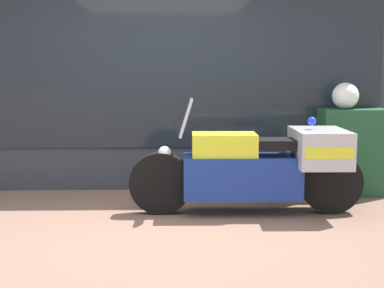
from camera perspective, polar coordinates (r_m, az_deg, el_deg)
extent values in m
plane|color=#7A5B4C|center=(5.14, -3.98, -9.32)|extent=(60.00, 60.00, 0.00)
cube|color=#333842|center=(6.91, -3.39, 9.56)|extent=(5.84, 0.40, 3.44)
cube|color=#1E262D|center=(6.69, -0.52, 10.06)|extent=(4.86, 0.02, 2.44)
cube|color=slate|center=(7.02, -0.86, -2.29)|extent=(4.64, 0.30, 0.55)
cube|color=silver|center=(7.06, -0.89, 5.36)|extent=(4.64, 0.02, 1.35)
cube|color=beige|center=(6.92, -0.89, 10.83)|extent=(4.64, 0.30, 0.02)
cube|color=#B7B2A8|center=(7.12, -15.34, 10.80)|extent=(0.18, 0.04, 0.06)
cube|color=black|center=(6.97, -8.22, 11.06)|extent=(0.18, 0.04, 0.06)
cube|color=#C68E19|center=(6.92, -0.89, 11.16)|extent=(0.18, 0.04, 0.06)
cube|color=maroon|center=(6.99, 6.42, 11.09)|extent=(0.18, 0.04, 0.06)
cube|color=navy|center=(7.16, 13.48, 10.84)|extent=(0.18, 0.04, 0.06)
cube|color=yellow|center=(7.03, -12.72, 0.91)|extent=(0.19, 0.02, 0.27)
cube|color=red|center=(6.90, -0.87, 0.97)|extent=(0.19, 0.03, 0.27)
cube|color=#2866B7|center=(7.06, 10.94, 0.99)|extent=(0.19, 0.03, 0.27)
cylinder|color=black|center=(5.68, -3.37, -4.19)|extent=(0.66, 0.15, 0.66)
cylinder|color=black|center=(5.88, 14.60, -4.02)|extent=(0.66, 0.15, 0.66)
cube|color=navy|center=(5.69, 5.34, -3.44)|extent=(1.24, 0.48, 0.44)
cube|color=yellow|center=(5.62, 3.45, -0.21)|extent=(0.68, 0.42, 0.27)
cube|color=black|center=(5.67, 8.19, 0.03)|extent=(0.72, 0.36, 0.10)
cube|color=#B7B7BC|center=(5.78, 13.45, -0.36)|extent=(0.55, 0.79, 0.38)
cube|color=yellow|center=(5.78, 13.45, -0.36)|extent=(0.49, 0.80, 0.11)
cube|color=#B2BCC6|center=(5.57, -0.67, 2.83)|extent=(0.16, 0.32, 0.40)
sphere|color=white|center=(5.62, -2.94, -0.94)|extent=(0.14, 0.14, 0.14)
sphere|color=blue|center=(5.73, 12.67, 2.41)|extent=(0.09, 0.09, 0.09)
cube|color=#1E4C2D|center=(6.80, 16.75, -0.82)|extent=(0.80, 0.42, 1.05)
sphere|color=white|center=(6.70, 16.04, 4.97)|extent=(0.32, 0.32, 0.32)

